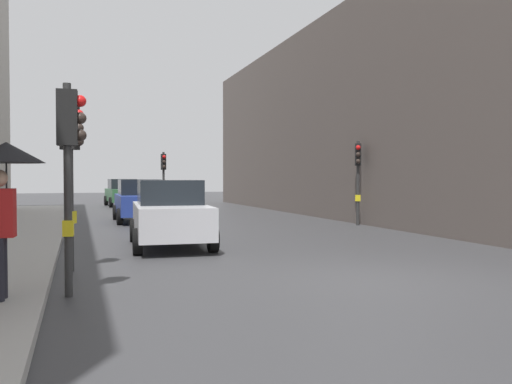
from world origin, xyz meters
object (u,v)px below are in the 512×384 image
object	(u,v)px
traffic_light_mid_street	(358,167)
car_silver_hatchback	(170,213)
pedestrian_with_umbrella	(4,176)
traffic_light_far_median	(164,171)
car_blue_van	(140,201)
car_green_estate	(123,193)
traffic_light_near_left	(69,150)
traffic_light_near_right	(71,154)

from	to	relation	value
traffic_light_mid_street	car_silver_hatchback	bearing A→B (deg)	-153.69
car_silver_hatchback	pedestrian_with_umbrella	bearing A→B (deg)	-118.12
traffic_light_far_median	car_blue_van	world-z (taller)	traffic_light_far_median
car_green_estate	car_silver_hatchback	size ratio (longest dim) A/B	1.00
traffic_light_far_median	car_green_estate	size ratio (longest dim) A/B	0.74
car_blue_van	pedestrian_with_umbrella	bearing A→B (deg)	-103.05
traffic_light_near_left	traffic_light_near_right	distance (m)	2.30
car_blue_van	pedestrian_with_umbrella	size ratio (longest dim) A/B	1.97
car_green_estate	car_silver_hatchback	bearing A→B (deg)	-91.07
traffic_light_near_left	car_green_estate	distance (m)	26.75
car_green_estate	car_blue_van	size ratio (longest dim) A/B	1.02
traffic_light_near_left	car_blue_van	bearing A→B (deg)	79.63
pedestrian_with_umbrella	traffic_light_near_right	bearing A→B (deg)	74.43
car_green_estate	traffic_light_near_left	bearing A→B (deg)	-96.05
traffic_light_mid_street	car_silver_hatchback	distance (m)	8.87
car_blue_van	car_silver_hatchback	bearing A→B (deg)	-90.75
car_green_estate	car_blue_van	bearing A→B (deg)	-91.29
traffic_light_mid_street	traffic_light_far_median	bearing A→B (deg)	119.98
traffic_light_mid_street	traffic_light_near_left	size ratio (longest dim) A/B	1.00
car_blue_van	pedestrian_with_umbrella	xyz separation A→B (m)	(-3.35, -14.47, 0.96)
traffic_light_mid_street	traffic_light_near_right	size ratio (longest dim) A/B	0.98
traffic_light_near_left	pedestrian_with_umbrella	distance (m)	1.12
traffic_light_far_median	car_silver_hatchback	world-z (taller)	traffic_light_far_median
traffic_light_mid_street	traffic_light_far_median	xyz separation A→B (m)	(-5.87, 10.18, -0.02)
traffic_light_far_median	car_green_estate	world-z (taller)	traffic_light_far_median
traffic_light_far_median	pedestrian_with_umbrella	distance (m)	20.81
traffic_light_mid_street	traffic_light_far_median	world-z (taller)	traffic_light_mid_street
traffic_light_near_right	pedestrian_with_umbrella	bearing A→B (deg)	-105.57
car_green_estate	traffic_light_near_right	bearing A→B (deg)	-96.63
traffic_light_near_right	car_silver_hatchback	bearing A→B (deg)	52.20
traffic_light_near_left	traffic_light_near_right	size ratio (longest dim) A/B	0.98
traffic_light_mid_street	car_green_estate	distance (m)	18.85
pedestrian_with_umbrella	traffic_light_far_median	bearing A→B (deg)	75.44
traffic_light_near_right	traffic_light_mid_street	bearing A→B (deg)	34.29
car_blue_van	pedestrian_with_umbrella	world-z (taller)	pedestrian_with_umbrella
traffic_light_far_median	car_blue_van	bearing A→B (deg)	-108.32
traffic_light_near_left	pedestrian_with_umbrella	world-z (taller)	traffic_light_near_left
traffic_light_near_right	car_blue_van	world-z (taller)	traffic_light_near_right
traffic_light_far_median	car_silver_hatchback	size ratio (longest dim) A/B	0.74
car_green_estate	car_silver_hatchback	world-z (taller)	same
car_green_estate	car_blue_van	world-z (taller)	same
traffic_light_near_left	car_green_estate	xyz separation A→B (m)	(2.82, 26.57, -1.36)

